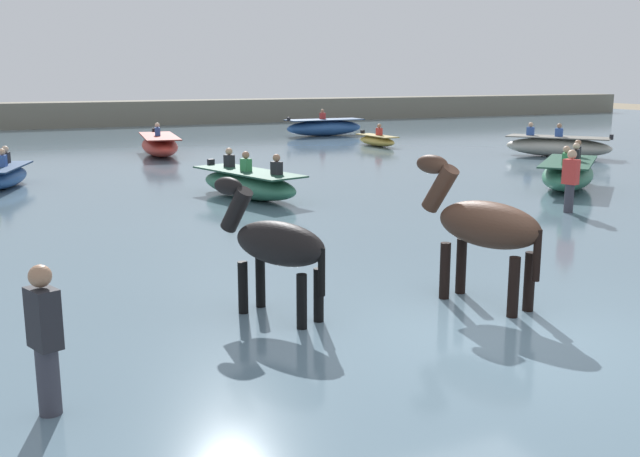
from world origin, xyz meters
TOP-DOWN VIEW (x-y plane):
  - ground_plane at (0.00, 0.00)m, footprint 120.00×120.00m
  - water_surface at (0.00, 10.00)m, footprint 90.00×90.00m
  - horse_lead_dark_bay at (0.49, 0.92)m, footprint 0.96×1.97m
  - horse_trailing_black at (-2.15, 1.56)m, footprint 1.11×1.72m
  - boat_near_port at (13.85, 14.04)m, footprint 3.27×3.76m
  - boat_near_starboard at (9.82, 20.38)m, footprint 0.86×2.49m
  - boat_far_offshore at (10.02, 25.99)m, footprint 3.94×1.39m
  - boat_far_inshore at (0.71, 20.60)m, footprint 1.76×4.23m
  - boat_mid_channel at (0.52, 10.17)m, footprint 2.04×3.65m
  - boat_distant_west at (-4.85, 14.56)m, footprint 1.74×2.88m
  - boat_mid_outer at (8.68, 8.02)m, footprint 3.42×3.23m
  - person_wading_mid at (6.23, 5.38)m, footprint 0.30×0.37m
  - person_spectator_far at (-4.97, -0.12)m, footprint 0.30×0.37m
  - far_shoreline at (0.00, 37.63)m, footprint 80.00×2.40m

SIDE VIEW (x-z plane):
  - ground_plane at x=0.00m, z-range 0.00..0.00m
  - water_surface at x=0.00m, z-range 0.00..0.25m
  - boat_near_starboard at x=9.82m, z-range 0.02..0.95m
  - boat_distant_west at x=-4.85m, z-range 0.03..1.07m
  - boat_mid_channel at x=0.52m, z-range 0.03..1.17m
  - boat_far_inshore at x=0.71m, z-range 0.02..1.23m
  - boat_near_port at x=13.85m, z-range 0.02..1.23m
  - boat_mid_outer at x=8.68m, z-range 0.02..1.24m
  - boat_far_offshore at x=10.02m, z-range 0.02..1.30m
  - far_shoreline at x=0.00m, z-range 0.00..1.67m
  - person_wading_mid at x=6.23m, z-range 0.05..1.68m
  - person_spectator_far at x=-4.97m, z-range 0.05..1.68m
  - horse_trailing_black at x=-2.15m, z-range 0.18..2.12m
  - horse_lead_dark_bay at x=0.49m, z-range 0.20..2.35m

